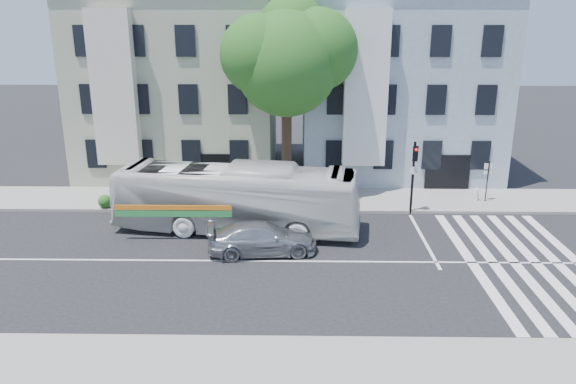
{
  "coord_description": "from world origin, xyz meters",
  "views": [
    {
      "loc": [
        0.56,
        -21.81,
        10.12
      ],
      "look_at": [
        0.18,
        2.18,
        2.4
      ],
      "focal_mm": 35.0,
      "sensor_mm": 36.0,
      "label": 1
    }
  ],
  "objects_px": {
    "bus": "(237,198)",
    "fire_hydrant": "(476,194)",
    "sedan": "(262,238)",
    "traffic_signal": "(414,168)"
  },
  "relations": [
    {
      "from": "sedan",
      "to": "fire_hydrant",
      "type": "relative_size",
      "value": 6.55
    },
    {
      "from": "sedan",
      "to": "fire_hydrant",
      "type": "height_order",
      "value": "sedan"
    },
    {
      "from": "sedan",
      "to": "fire_hydrant",
      "type": "distance_m",
      "value": 13.41
    },
    {
      "from": "bus",
      "to": "traffic_signal",
      "type": "relative_size",
      "value": 3.05
    },
    {
      "from": "bus",
      "to": "fire_hydrant",
      "type": "height_order",
      "value": "bus"
    },
    {
      "from": "sedan",
      "to": "fire_hydrant",
      "type": "bearing_deg",
      "value": -66.21
    },
    {
      "from": "traffic_signal",
      "to": "fire_hydrant",
      "type": "distance_m",
      "value": 4.82
    },
    {
      "from": "traffic_signal",
      "to": "fire_hydrant",
      "type": "relative_size",
      "value": 5.3
    },
    {
      "from": "traffic_signal",
      "to": "bus",
      "type": "bearing_deg",
      "value": -145.34
    },
    {
      "from": "bus",
      "to": "fire_hydrant",
      "type": "relative_size",
      "value": 16.14
    }
  ]
}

